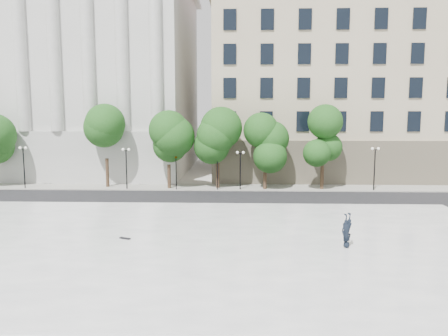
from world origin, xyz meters
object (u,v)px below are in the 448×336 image
(traffic_light_west, at_px, (176,156))
(skateboard, at_px, (125,238))
(traffic_light_east, at_px, (217,155))
(person_lying, at_px, (346,243))

(traffic_light_west, distance_m, skateboard, 19.26)
(traffic_light_east, height_order, skateboard, traffic_light_east)
(traffic_light_west, distance_m, traffic_light_east, 4.28)
(traffic_light_east, bearing_deg, person_lying, -67.67)
(traffic_light_west, height_order, skateboard, traffic_light_west)
(traffic_light_east, distance_m, person_lying, 22.12)
(person_lying, xyz_separation_m, skateboard, (-13.04, 1.27, -0.23))
(person_lying, bearing_deg, traffic_light_west, 85.02)
(person_lying, bearing_deg, traffic_light_east, 75.47)
(traffic_light_east, bearing_deg, traffic_light_west, 180.00)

